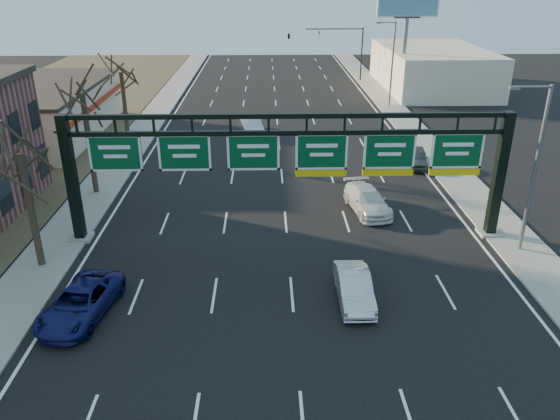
{
  "coord_description": "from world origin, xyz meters",
  "views": [
    {
      "loc": [
        -1.14,
        -19.94,
        14.1
      ],
      "look_at": [
        -0.49,
        4.59,
        3.2
      ],
      "focal_mm": 35.0,
      "sensor_mm": 36.0,
      "label": 1
    }
  ],
  "objects_px": {
    "car_blue_suv": "(80,302)",
    "car_silver_sedan": "(354,288)",
    "sign_gantry": "(290,160)",
    "car_white_wagon": "(367,200)"
  },
  "relations": [
    {
      "from": "car_blue_suv",
      "to": "car_silver_sedan",
      "type": "relative_size",
      "value": 1.2
    },
    {
      "from": "sign_gantry",
      "to": "car_blue_suv",
      "type": "xyz_separation_m",
      "value": [
        -9.52,
        -7.54,
        -3.93
      ]
    },
    {
      "from": "car_white_wagon",
      "to": "sign_gantry",
      "type": "bearing_deg",
      "value": -154.34
    },
    {
      "from": "car_blue_suv",
      "to": "car_white_wagon",
      "type": "relative_size",
      "value": 1.02
    },
    {
      "from": "car_silver_sedan",
      "to": "car_white_wagon",
      "type": "relative_size",
      "value": 0.85
    },
    {
      "from": "car_blue_suv",
      "to": "sign_gantry",
      "type": "bearing_deg",
      "value": 48.6
    },
    {
      "from": "sign_gantry",
      "to": "car_blue_suv",
      "type": "bearing_deg",
      "value": -141.63
    },
    {
      "from": "sign_gantry",
      "to": "car_white_wagon",
      "type": "relative_size",
      "value": 4.97
    },
    {
      "from": "sign_gantry",
      "to": "car_silver_sedan",
      "type": "distance_m",
      "value": 8.17
    },
    {
      "from": "car_silver_sedan",
      "to": "car_white_wagon",
      "type": "bearing_deg",
      "value": 76.73
    }
  ]
}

